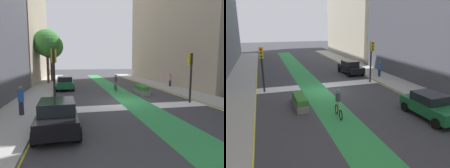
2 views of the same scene
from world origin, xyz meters
TOP-DOWN VIEW (x-y plane):
  - ground_plane at (0.00, 0.00)m, footprint 120.00×120.00m
  - bike_lane_paint at (0.84, 0.00)m, footprint 2.40×60.00m
  - crosswalk_band at (0.00, -2.00)m, footprint 12.00×1.80m
  - sidewalk_left at (-7.50, 0.00)m, footprint 3.00×60.00m
  - curb_stripe_left at (-6.00, 0.00)m, footprint 0.16×60.00m
  - sidewalk_right at (7.50, 0.00)m, footprint 3.00×60.00m
  - curb_stripe_right at (6.00, 0.00)m, footprint 0.16×60.00m
  - traffic_signal_near_right at (5.25, -1.49)m, footprint 0.35×0.52m
  - traffic_signal_near_left at (-5.34, -1.62)m, footprint 0.35×0.52m
  - car_black_left_near at (-4.89, -6.17)m, footprint 2.14×4.26m
  - car_green_left_far at (-4.88, 7.78)m, footprint 2.09×4.24m
  - cyclist_in_lane at (0.75, 5.76)m, footprint 0.32×1.73m
  - pedestrian_sidewalk_left_a at (-7.20, -3.16)m, footprint 0.34×0.34m
  - median_planter at (2.84, 3.19)m, footprint 0.82×2.95m

SIDE VIEW (x-z plane):
  - ground_plane at x=0.00m, z-range 0.00..0.00m
  - crosswalk_band at x=0.00m, z-range 0.00..0.01m
  - bike_lane_paint at x=0.84m, z-range 0.00..0.01m
  - curb_stripe_left at x=-6.00m, z-range 0.00..0.01m
  - curb_stripe_right at x=6.00m, z-range 0.00..0.01m
  - sidewalk_left at x=-7.50m, z-range 0.00..0.15m
  - sidewalk_right at x=7.50m, z-range 0.00..0.15m
  - median_planter at x=2.84m, z-range -0.02..0.83m
  - car_black_left_near at x=-4.89m, z-range 0.02..1.59m
  - car_green_left_far at x=-4.88m, z-range 0.02..1.59m
  - cyclist_in_lane at x=0.75m, z-range 0.04..1.90m
  - pedestrian_sidewalk_left_a at x=-7.20m, z-range 0.17..1.94m
  - traffic_signal_near_right at x=5.25m, z-range 0.81..4.82m
  - traffic_signal_near_left at x=-5.34m, z-range 0.85..5.06m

